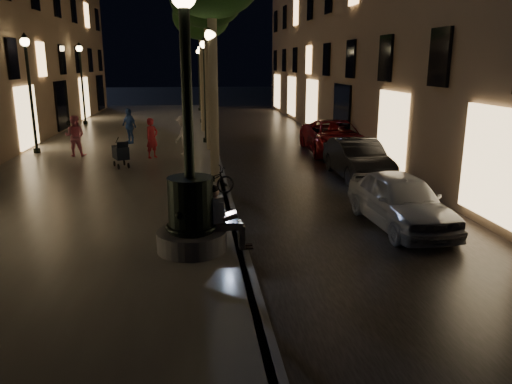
{
  "coord_description": "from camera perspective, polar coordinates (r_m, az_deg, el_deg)",
  "views": [
    {
      "loc": [
        -0.91,
        -7.54,
        3.87
      ],
      "look_at": [
        0.43,
        3.0,
        1.1
      ],
      "focal_mm": 35.0,
      "sensor_mm": 36.0,
      "label": 1
    }
  ],
  "objects": [
    {
      "name": "tree_far",
      "position": [
        33.64,
        -6.37,
        18.91
      ],
      "size": [
        3.0,
        3.0,
        7.5
      ],
      "color": "#6B604C",
      "rests_on": "promenade"
    },
    {
      "name": "pedestrian_white",
      "position": [
        20.76,
        -8.27,
        6.52
      ],
      "size": [
        1.06,
        1.18,
        1.59
      ],
      "primitive_type": "imported",
      "rotation": [
        0.0,
        0.0,
        4.12
      ],
      "color": "silver",
      "rests_on": "promenade"
    },
    {
      "name": "lamp_curb_d",
      "position": [
        39.55,
        -6.52,
        13.61
      ],
      "size": [
        0.36,
        0.36,
        4.81
      ],
      "color": "black",
      "rests_on": "promenade"
    },
    {
      "name": "curb_strip",
      "position": [
        22.87,
        -4.86,
        5.08
      ],
      "size": [
        0.25,
        45.0,
        0.2
      ],
      "primitive_type": "cube",
      "color": "#59595B",
      "rests_on": "ground"
    },
    {
      "name": "lamp_curb_b",
      "position": [
        23.56,
        -5.89,
        13.0
      ],
      "size": [
        0.36,
        0.36,
        4.81
      ],
      "color": "black",
      "rests_on": "promenade"
    },
    {
      "name": "lamp_left_b",
      "position": [
        22.51,
        -24.53,
        11.73
      ],
      "size": [
        0.36,
        0.36,
        4.81
      ],
      "color": "black",
      "rests_on": "promenade"
    },
    {
      "name": "pedestrian_pink",
      "position": [
        21.29,
        -19.99,
        6.04
      ],
      "size": [
        0.85,
        0.69,
        1.63
      ],
      "primitive_type": "imported",
      "rotation": [
        0.0,
        0.0,
        3.04
      ],
      "color": "pink",
      "rests_on": "promenade"
    },
    {
      "name": "bicycle",
      "position": [
        14.17,
        -5.51,
        1.24
      ],
      "size": [
        1.64,
        0.93,
        0.82
      ],
      "primitive_type": "imported",
      "rotation": [
        0.0,
        0.0,
        1.84
      ],
      "color": "black",
      "rests_on": "promenade"
    },
    {
      "name": "seated_man_laptop",
      "position": [
        10.0,
        -3.92,
        -2.66
      ],
      "size": [
        0.96,
        0.33,
        1.33
      ],
      "color": "#9C8F6E",
      "rests_on": "promenade"
    },
    {
      "name": "car_second",
      "position": [
        17.4,
        11.54,
        3.71
      ],
      "size": [
        1.41,
        4.04,
        1.33
      ],
      "primitive_type": "imported",
      "rotation": [
        0.0,
        0.0,
        0.0
      ],
      "color": "black",
      "rests_on": "ground"
    },
    {
      "name": "fountain_lamppost",
      "position": [
        9.9,
        -7.49,
        -1.08
      ],
      "size": [
        1.4,
        1.4,
        5.21
      ],
      "color": "#59595B",
      "rests_on": "promenade"
    },
    {
      "name": "cobble_lane",
      "position": [
        23.2,
        2.59,
        5.03
      ],
      "size": [
        6.0,
        45.0,
        0.02
      ],
      "primitive_type": "cube",
      "color": "black",
      "rests_on": "ground"
    },
    {
      "name": "lamp_left_c",
      "position": [
        32.21,
        -19.34,
        12.7
      ],
      "size": [
        0.36,
        0.36,
        4.81
      ],
      "color": "black",
      "rests_on": "promenade"
    },
    {
      "name": "pedestrian_blue",
      "position": [
        23.98,
        -14.3,
        7.33
      ],
      "size": [
        0.94,
        0.97,
        1.62
      ],
      "primitive_type": "imported",
      "rotation": [
        0.0,
        0.0,
        5.46
      ],
      "color": "navy",
      "rests_on": "promenade"
    },
    {
      "name": "car_third",
      "position": [
        22.05,
        9.0,
        6.2
      ],
      "size": [
        2.57,
        5.2,
        1.42
      ],
      "primitive_type": "imported",
      "rotation": [
        0.0,
        0.0,
        -0.04
      ],
      "color": "maroon",
      "rests_on": "ground"
    },
    {
      "name": "tree_third",
      "position": [
        27.64,
        -6.29,
        19.25
      ],
      "size": [
        3.0,
        3.0,
        7.2
      ],
      "color": "#6B604C",
      "rests_on": "promenade"
    },
    {
      "name": "car_front",
      "position": [
        12.47,
        16.24,
        -0.92
      ],
      "size": [
        1.73,
        3.91,
        1.31
      ],
      "primitive_type": "imported",
      "rotation": [
        0.0,
        0.0,
        0.05
      ],
      "color": "#AAADB1",
      "rests_on": "ground"
    },
    {
      "name": "lamp_curb_c",
      "position": [
        31.55,
        -6.28,
        13.39
      ],
      "size": [
        0.36,
        0.36,
        4.81
      ],
      "color": "black",
      "rests_on": "promenade"
    },
    {
      "name": "promenade",
      "position": [
        23.06,
        -14.87,
        4.72
      ],
      "size": [
        8.0,
        45.0,
        0.2
      ],
      "primitive_type": "cube",
      "color": "#635E57",
      "rests_on": "ground"
    },
    {
      "name": "lamp_curb_a",
      "position": [
        15.56,
        -5.09,
        12.23
      ],
      "size": [
        0.36,
        0.36,
        4.81
      ],
      "color": "black",
      "rests_on": "promenade"
    },
    {
      "name": "pedestrian_red",
      "position": [
        20.09,
        -11.81,
        6.05
      ],
      "size": [
        0.67,
        0.67,
        1.57
      ],
      "primitive_type": "imported",
      "rotation": [
        0.0,
        0.0,
        0.81
      ],
      "color": "red",
      "rests_on": "promenade"
    },
    {
      "name": "stroller",
      "position": [
        18.49,
        -15.21,
        4.36
      ],
      "size": [
        0.68,
        1.05,
        1.07
      ],
      "rotation": [
        0.0,
        0.0,
        0.38
      ],
      "color": "black",
      "rests_on": "promenade"
    },
    {
      "name": "ground",
      "position": [
        22.89,
        -4.86,
        4.84
      ],
      "size": [
        120.0,
        120.0,
        0.0
      ],
      "primitive_type": "plane",
      "color": "black",
      "rests_on": "ground"
    }
  ]
}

